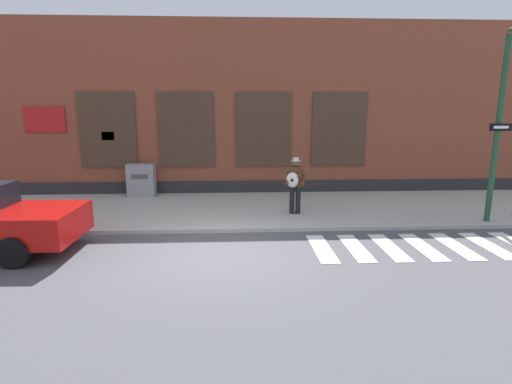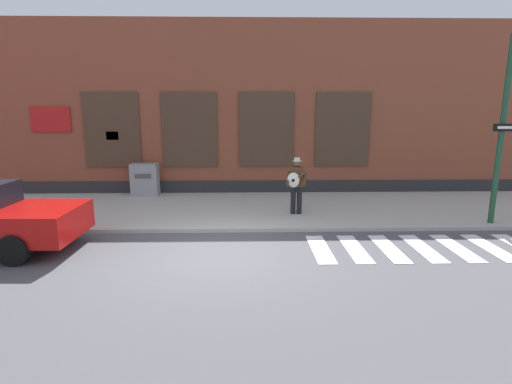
{
  "view_description": "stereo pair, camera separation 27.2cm",
  "coord_description": "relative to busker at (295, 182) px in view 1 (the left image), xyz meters",
  "views": [
    {
      "loc": [
        0.39,
        -8.46,
        3.2
      ],
      "look_at": [
        0.91,
        1.85,
        1.02
      ],
      "focal_mm": 28.0,
      "sensor_mm": 36.0,
      "label": 1
    },
    {
      "loc": [
        0.66,
        -8.47,
        3.2
      ],
      "look_at": [
        0.91,
        1.85,
        1.02
      ],
      "focal_mm": 28.0,
      "sensor_mm": 36.0,
      "label": 2
    }
  ],
  "objects": [
    {
      "name": "sidewalk",
      "position": [
        -2.12,
        0.85,
        -1.01
      ],
      "size": [
        28.0,
        4.61,
        0.11
      ],
      "color": "#ADAAA3",
      "rests_on": "ground"
    },
    {
      "name": "ground_plane",
      "position": [
        -2.12,
        -3.0,
        -1.06
      ],
      "size": [
        160.0,
        160.0,
        0.0
      ],
      "primitive_type": "plane",
      "color": "#4C4C51"
    },
    {
      "name": "busker",
      "position": [
        0.0,
        0.0,
        0.0
      ],
      "size": [
        0.72,
        0.62,
        1.68
      ],
      "color": "black",
      "rests_on": "sidewalk"
    },
    {
      "name": "utility_box",
      "position": [
        -5.1,
        2.7,
        -0.38
      ],
      "size": [
        0.95,
        0.54,
        1.15
      ],
      "color": "gray",
      "rests_on": "sidewalk"
    },
    {
      "name": "crosswalk",
      "position": [
        2.64,
        -2.75,
        -1.05
      ],
      "size": [
        5.2,
        1.9,
        0.01
      ],
      "color": "silver",
      "rests_on": "ground"
    },
    {
      "name": "building_backdrop",
      "position": [
        -2.12,
        5.14,
        2.07
      ],
      "size": [
        28.0,
        4.06,
        6.26
      ],
      "color": "brown",
      "rests_on": "ground"
    }
  ]
}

